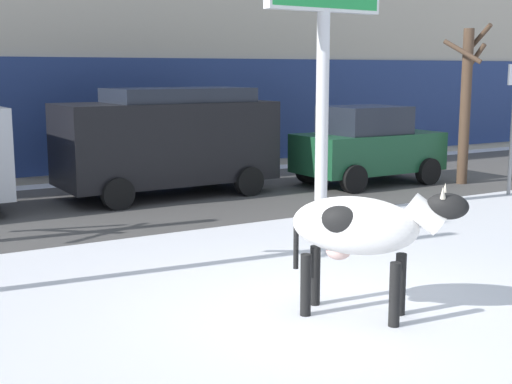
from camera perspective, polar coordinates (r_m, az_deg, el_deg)
ground_plane at (r=8.19m, az=5.70°, el=-9.43°), size 120.00×120.00×0.00m
road_strip at (r=14.48m, az=-11.43°, el=-1.08°), size 60.00×5.60×0.01m
cow_holstein at (r=7.75m, az=8.35°, el=-2.90°), size 1.52×1.73×1.54m
car_black_van at (r=15.31m, az=-7.15°, el=4.31°), size 4.64×2.20×2.32m
car_darkgreen_hatchback at (r=16.99m, az=9.00°, el=3.73°), size 3.54×1.99×1.86m
pedestrian_near_billboard at (r=17.89m, az=-8.35°, el=3.90°), size 0.36×0.24×1.73m
bare_tree_right_lot at (r=17.48m, az=16.62°, el=7.14°), size 1.05×0.98×3.77m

